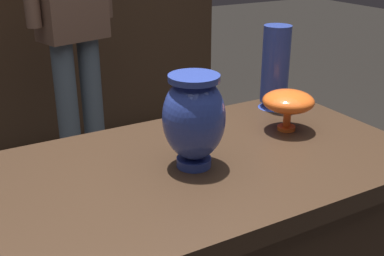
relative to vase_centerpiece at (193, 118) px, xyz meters
name	(u,v)px	position (x,y,z in m)	size (l,w,h in m)	color
back_display_shelf	(23,73)	(0.00, 2.22, -0.43)	(2.60, 0.40, 0.99)	#422D1E
vase_centerpiece	(193,118)	(0.00, 0.00, 0.00)	(0.15, 0.15, 0.24)	#2D429E
vase_tall_behind	(275,68)	(0.45, 0.25, 0.00)	(0.10, 0.10, 0.27)	#2D429E
vase_left_accent	(288,102)	(0.36, 0.07, -0.04)	(0.15, 0.15, 0.12)	#E55B1E
visitor_center_back	(71,4)	(0.13, 1.41, 0.09)	(0.46, 0.26, 1.72)	slate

